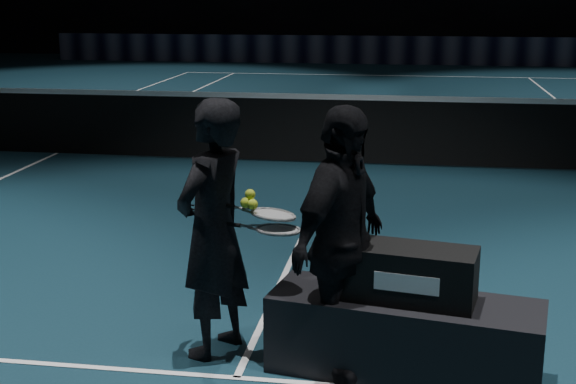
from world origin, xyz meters
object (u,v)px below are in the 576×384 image
Objects in this scene: player_bench at (404,336)px; racket_bag at (407,273)px; racket_lower at (278,230)px; tennis_balls at (249,201)px; racket_upper at (273,215)px; player_b at (340,244)px; player_a at (213,229)px.

racket_bag is at bearing 0.00° from player_bench.
racket_lower is 5.67× the size of tennis_balls.
racket_upper is (-0.83, 0.09, 0.72)m from player_bench.
tennis_balls is at bearing 178.53° from racket_lower.
racket_bag is 0.44m from player_b.
player_bench is 1.02m from racket_lower.
racket_bag reaches higher than player_bench.
racket_upper is at bearing 106.83° from player_a.
player_a is 0.45m from racket_lower.
racket_upper is 0.17m from tennis_balls.
tennis_balls reaches higher than player_bench.
racket_lower reaches higher than player_bench.
player_a is 2.47× the size of racket_lower.
racket_lower is 0.26m from tennis_balls.
tennis_balls is (0.25, -0.05, 0.21)m from player_a.
racket_lower is 1.00× the size of racket_upper.
player_a and player_b have the same top height.
racket_lower is at bearing -42.66° from racket_upper.
player_a reaches higher than racket_upper.
tennis_balls is at bearing -170.43° from racket_upper.
player_b is 2.47× the size of racket_upper.
tennis_balls is (-0.19, 0.05, 0.16)m from racket_lower.
player_a is at bearing -180.00° from racket_lower.
racket_bag is at bearing 106.89° from player_a.
player_bench is 2.43× the size of racket_upper.
player_b is at bearing 101.12° from player_a.
tennis_balls reaches higher than racket_bag.
racket_upper is 5.67× the size of tennis_balls.
player_bench is 1.10m from racket_upper.
racket_upper is (-0.43, 0.13, 0.13)m from player_b.
tennis_balls is at bearing -174.76° from player_bench.
racket_upper is at bearing -175.93° from player_bench.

